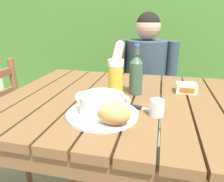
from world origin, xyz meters
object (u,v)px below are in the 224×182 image
object	(u,v)px
bread_roll	(114,113)
person_eating	(145,76)
chair_near_diner	(146,95)
butter_tub	(186,88)
table_knife	(141,108)
beer_bottle	(136,74)
soup_bowl	(102,103)
water_glass_small	(157,108)
beer_glass	(116,79)
serving_plate	(102,114)

from	to	relation	value
bread_roll	person_eating	bearing A→B (deg)	88.19
chair_near_diner	butter_tub	xyz separation A→B (m)	(0.25, -0.75, 0.33)
chair_near_diner	person_eating	size ratio (longest dim) A/B	0.77
table_knife	chair_near_diner	bearing A→B (deg)	92.68
person_eating	beer_bottle	xyz separation A→B (m)	(0.00, -0.63, 0.18)
soup_bowl	beer_bottle	bearing A→B (deg)	71.19
person_eating	beer_bottle	world-z (taller)	person_eating
soup_bowl	water_glass_small	world-z (taller)	soup_bowl
soup_bowl	bread_roll	bearing A→B (deg)	-49.40
soup_bowl	table_knife	xyz separation A→B (m)	(0.14, 0.10, -0.05)
water_glass_small	table_knife	bearing A→B (deg)	142.85
person_eating	beer_glass	size ratio (longest dim) A/B	6.42
chair_near_diner	serving_plate	distance (m)	1.16
serving_plate	bread_roll	distance (m)	0.11
beer_glass	water_glass_small	xyz separation A→B (m)	(0.20, -0.17, -0.06)
bread_roll	soup_bowl	bearing A→B (deg)	130.60
bread_roll	beer_bottle	bearing A→B (deg)	84.71
beer_glass	water_glass_small	bearing A→B (deg)	-39.39
bread_roll	table_knife	distance (m)	0.19
beer_glass	chair_near_diner	bearing A→B (deg)	84.37
serving_plate	butter_tub	bearing A→B (deg)	45.83
bread_roll	beer_glass	bearing A→B (deg)	100.81
bread_roll	beer_glass	world-z (taller)	beer_glass
chair_near_diner	soup_bowl	xyz separation A→B (m)	(-0.10, -1.11, 0.36)
serving_plate	beer_glass	world-z (taller)	beer_glass
chair_near_diner	bread_roll	bearing A→B (deg)	-91.65
person_eating	butter_tub	bearing A→B (deg)	-65.11
bread_roll	beer_glass	xyz separation A→B (m)	(-0.05, 0.29, 0.04)
water_glass_small	person_eating	bearing A→B (deg)	97.63
table_knife	beer_bottle	bearing A→B (deg)	104.76
soup_bowl	person_eating	bearing A→B (deg)	84.10
chair_near_diner	bread_roll	xyz separation A→B (m)	(-0.03, -1.19, 0.36)
chair_near_diner	person_eating	world-z (taller)	person_eating
beer_glass	table_knife	xyz separation A→B (m)	(0.14, -0.12, -0.09)
chair_near_diner	beer_bottle	distance (m)	0.93
beer_glass	beer_bottle	size ratio (longest dim) A/B	0.74
chair_near_diner	person_eating	bearing A→B (deg)	-90.86
water_glass_small	beer_glass	bearing A→B (deg)	140.61
soup_bowl	butter_tub	bearing A→B (deg)	45.83
soup_bowl	bread_roll	world-z (taller)	soup_bowl
serving_plate	soup_bowl	xyz separation A→B (m)	(-0.00, -0.00, 0.05)
chair_near_diner	beer_bottle	xyz separation A→B (m)	(-0.00, -0.83, 0.41)
water_glass_small	beer_bottle	bearing A→B (deg)	115.94
serving_plate	water_glass_small	size ratio (longest dim) A/B	4.26
bread_roll	table_knife	bearing A→B (deg)	64.30
butter_tub	bread_roll	bearing A→B (deg)	-123.48
chair_near_diner	beer_bottle	world-z (taller)	beer_bottle
serving_plate	table_knife	size ratio (longest dim) A/B	1.95
beer_bottle	chair_near_diner	bearing A→B (deg)	89.91
person_eating	bread_roll	bearing A→B (deg)	-91.81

